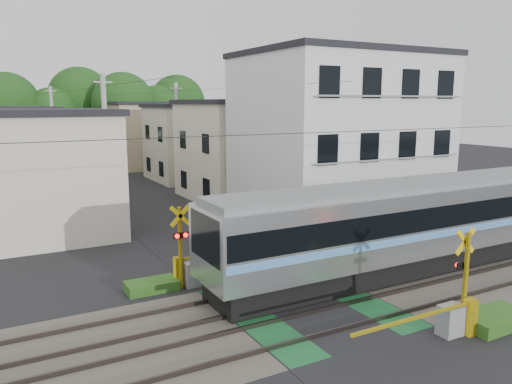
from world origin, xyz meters
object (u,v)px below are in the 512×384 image
apartment_block (338,138)px  pedestrian (108,178)px  crossing_signal_near (455,312)px  crossing_signal_far (191,267)px

apartment_block → pedestrian: 19.78m
apartment_block → pedestrian: apartment_block is taller
crossing_signal_near → crossing_signal_far: same height
crossing_signal_far → apartment_block: bearing=27.8°
pedestrian → crossing_signal_near: bearing=105.6°
crossing_signal_near → crossing_signal_far: size_ratio=1.00×
crossing_signal_far → apartment_block: 13.14m
crossing_signal_near → pedestrian: size_ratio=3.07×
crossing_signal_far → pedestrian: bearing=84.9°
apartment_block → crossing_signal_near: bearing=-114.2°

